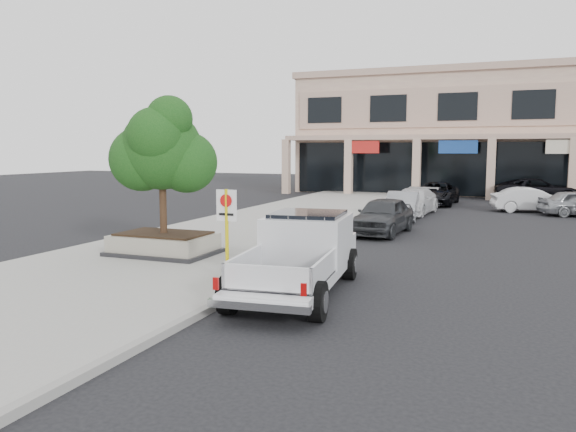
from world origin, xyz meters
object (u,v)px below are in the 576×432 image
object	(u,v)px
planter_tree	(168,150)
lot_car_d	(538,190)
planter	(164,244)
curb_car_d	(436,193)
curb_car_b	(402,206)
no_parking_sign	(227,222)
pickup_truck	(297,256)
lot_car_b	(531,200)
curb_car_c	(413,201)
curb_car_a	(383,216)

from	to	relation	value
planter_tree	lot_car_d	bearing A→B (deg)	65.42
planter	curb_car_d	distance (m)	21.75
planter_tree	lot_car_d	size ratio (longest dim) A/B	0.73
planter	curb_car_b	bearing A→B (deg)	67.81
no_parking_sign	planter_tree	bearing A→B (deg)	142.27
pickup_truck	lot_car_b	xyz separation A→B (m)	(5.71, 21.27, -0.26)
curb_car_b	lot_car_b	bearing A→B (deg)	39.78
lot_car_b	pickup_truck	bearing A→B (deg)	150.48
curb_car_c	pickup_truck	bearing A→B (deg)	-83.92
planter_tree	curb_car_a	world-z (taller)	planter_tree
planter	planter_tree	world-z (taller)	planter_tree
no_parking_sign	pickup_truck	distance (m)	2.02
planter_tree	curb_car_a	distance (m)	9.55
curb_car_a	lot_car_b	size ratio (longest dim) A/B	1.07
curb_car_b	curb_car_d	bearing A→B (deg)	80.49
planter_tree	curb_car_d	world-z (taller)	planter_tree
curb_car_a	lot_car_d	bearing A→B (deg)	74.65
curb_car_c	curb_car_d	bearing A→B (deg)	90.87
curb_car_d	lot_car_b	world-z (taller)	curb_car_d
planter	lot_car_d	bearing A→B (deg)	65.30
no_parking_sign	curb_car_a	distance (m)	10.42
lot_car_d	lot_car_b	bearing A→B (deg)	169.27
curb_car_b	curb_car_c	distance (m)	2.56
planter_tree	curb_car_c	bearing A→B (deg)	71.13
planter	lot_car_b	size ratio (longest dim) A/B	0.78
pickup_truck	curb_car_a	xyz separation A→B (m)	(-0.16, 10.28, -0.18)
curb_car_b	lot_car_d	size ratio (longest dim) A/B	0.75
planter	no_parking_sign	distance (m)	4.49
pickup_truck	lot_car_d	size ratio (longest dim) A/B	1.07
planter	planter_tree	xyz separation A→B (m)	(0.13, 0.15, 2.94)
curb_car_c	lot_car_d	world-z (taller)	lot_car_d
curb_car_b	curb_car_d	size ratio (longest dim) A/B	0.82
pickup_truck	curb_car_a	distance (m)	10.29
planter_tree	lot_car_b	world-z (taller)	planter_tree
planter	lot_car_b	xyz separation A→B (m)	(11.15, 18.73, 0.20)
curb_car_d	no_parking_sign	bearing A→B (deg)	-93.10
pickup_truck	curb_car_d	size ratio (longest dim) A/B	1.17
no_parking_sign	lot_car_b	bearing A→B (deg)	70.30
no_parking_sign	pickup_truck	bearing A→B (deg)	-1.56
curb_car_b	curb_car_a	bearing A→B (deg)	-94.29
planter	planter_tree	distance (m)	2.95
lot_car_b	lot_car_d	xyz separation A→B (m)	(0.63, 6.89, 0.09)
curb_car_c	curb_car_d	distance (m)	5.71
planter_tree	no_parking_sign	xyz separation A→B (m)	(3.42, -2.65, -1.78)
planter_tree	curb_car_b	xyz separation A→B (m)	(5.05, 12.56, -2.73)
curb_car_b	lot_car_b	distance (m)	8.47
planter_tree	curb_car_b	world-z (taller)	planter_tree
no_parking_sign	curb_car_c	size ratio (longest dim) A/B	0.49
lot_car_d	planter_tree	bearing A→B (deg)	149.90
planter_tree	curb_car_d	xyz separation A→B (m)	(5.64, 20.82, -2.71)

